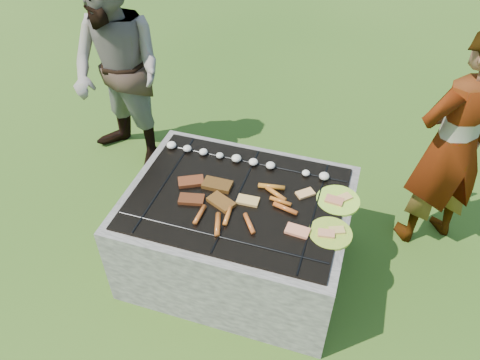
% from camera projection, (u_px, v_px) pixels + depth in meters
% --- Properties ---
extents(lawn, '(60.00, 60.00, 0.00)m').
position_uv_depth(lawn, '(238.00, 263.00, 3.11)').
color(lawn, '#244A12').
rests_on(lawn, ground).
extents(fire_pit, '(1.30, 1.00, 0.62)m').
position_uv_depth(fire_pit, '(238.00, 235.00, 2.93)').
color(fire_pit, '#9C958A').
rests_on(fire_pit, ground).
extents(mushrooms, '(1.06, 0.06, 0.04)m').
position_uv_depth(mushrooms, '(239.00, 159.00, 2.93)').
color(mushrooms, white).
rests_on(mushrooms, fire_pit).
extents(pork_slabs, '(0.41, 0.27, 0.03)m').
position_uv_depth(pork_slabs, '(207.00, 191.00, 2.72)').
color(pork_slabs, '#9E461C').
rests_on(pork_slabs, fire_pit).
extents(sausages, '(0.53, 0.49, 0.03)m').
position_uv_depth(sausages, '(251.00, 208.00, 2.62)').
color(sausages, '#C1781F').
rests_on(sausages, fire_pit).
extents(bread_on_grate, '(0.45, 0.40, 0.02)m').
position_uv_depth(bread_on_grate, '(280.00, 210.00, 2.61)').
color(bread_on_grate, tan).
rests_on(bread_on_grate, fire_pit).
extents(plate_far, '(0.27, 0.27, 0.03)m').
position_uv_depth(plate_far, '(338.00, 200.00, 2.69)').
color(plate_far, '#D7FF3C').
rests_on(plate_far, fire_pit).
extents(plate_near, '(0.31, 0.31, 0.03)m').
position_uv_depth(plate_near, '(330.00, 233.00, 2.50)').
color(plate_near, yellow).
rests_on(plate_near, fire_pit).
extents(cook, '(0.67, 0.62, 1.54)m').
position_uv_depth(cook, '(453.00, 146.00, 2.80)').
color(cook, gray).
rests_on(cook, ground).
extents(bystander, '(0.93, 0.82, 1.59)m').
position_uv_depth(bystander, '(118.00, 73.00, 3.41)').
color(bystander, '#AA9C8E').
rests_on(bystander, ground).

